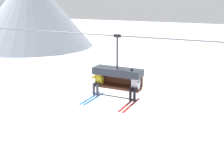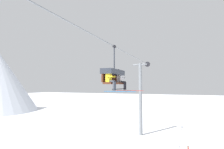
% 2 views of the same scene
% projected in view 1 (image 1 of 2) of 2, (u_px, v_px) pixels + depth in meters
% --- Properties ---
extents(mountain_peak_west, '(23.50, 23.50, 14.08)m').
position_uv_depth(mountain_peak_west, '(31.00, 10.00, 53.87)').
color(mountain_peak_west, silver).
rests_on(mountain_peak_west, ground_plane).
extents(lift_cable, '(20.32, 0.05, 0.05)m').
position_uv_depth(lift_cable, '(122.00, 36.00, 11.31)').
color(lift_cable, slate).
extents(chairlift_chair, '(2.12, 0.74, 2.59)m').
position_uv_depth(chairlift_chair, '(118.00, 75.00, 11.90)').
color(chairlift_chair, '#512819').
extents(skier_yellow, '(0.46, 1.70, 1.23)m').
position_uv_depth(skier_yellow, '(98.00, 80.00, 12.14)').
color(skier_yellow, yellow).
extents(skier_white, '(0.48, 1.70, 1.34)m').
position_uv_depth(skier_white, '(134.00, 85.00, 11.43)').
color(skier_white, silver).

